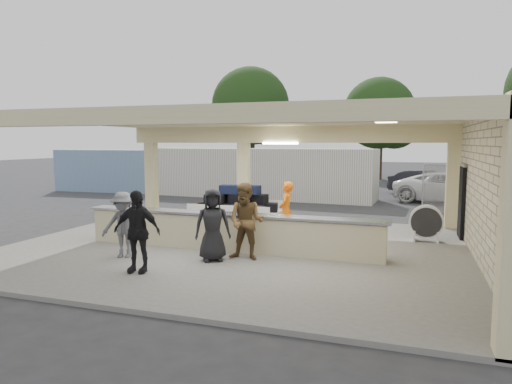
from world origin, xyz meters
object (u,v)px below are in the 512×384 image
(baggage_handler, at_px, (286,211))
(container_blue, at_px, (134,171))
(baggage_counter, at_px, (228,232))
(luggage_cart, at_px, (235,208))
(passenger_d, at_px, (213,225))
(car_white_a, at_px, (452,188))
(passenger_c, at_px, (123,225))
(container_white, at_px, (260,173))
(passenger_b, at_px, (137,231))
(car_dark, at_px, (426,183))
(passenger_a, at_px, (246,222))
(drum_fan, at_px, (426,222))

(baggage_handler, relative_size, container_blue, 0.18)
(baggage_counter, relative_size, baggage_handler, 4.81)
(baggage_counter, xyz_separation_m, luggage_cart, (-0.62, 2.11, 0.32))
(passenger_d, height_order, car_white_a, passenger_d)
(baggage_handler, bearing_deg, container_blue, -131.98)
(passenger_c, xyz_separation_m, container_white, (-0.90, 13.56, 0.39))
(baggage_handler, xyz_separation_m, container_blue, (-12.22, 10.79, 0.29))
(container_blue, bearing_deg, baggage_handler, -44.29)
(passenger_b, distance_m, car_white_a, 17.07)
(passenger_b, distance_m, passenger_c, 1.45)
(passenger_c, distance_m, car_dark, 18.57)
(baggage_counter, height_order, luggage_cart, luggage_cart)
(baggage_handler, bearing_deg, luggage_cart, -104.83)
(baggage_counter, bearing_deg, passenger_c, -144.61)
(passenger_a, xyz_separation_m, passenger_b, (-1.89, -1.76, -0.03))
(passenger_b, relative_size, passenger_c, 1.11)
(passenger_c, bearing_deg, car_white_a, 44.70)
(car_dark, bearing_deg, passenger_c, -164.80)
(drum_fan, bearing_deg, passenger_b, -136.59)
(container_blue, bearing_deg, passenger_b, -59.14)
(luggage_cart, bearing_deg, passenger_a, -65.57)
(container_blue, bearing_deg, drum_fan, -33.92)
(drum_fan, xyz_separation_m, passenger_d, (-4.89, -3.91, 0.31))
(passenger_b, bearing_deg, baggage_counter, 57.99)
(passenger_a, height_order, passenger_d, passenger_a)
(luggage_cart, bearing_deg, car_dark, 64.52)
(baggage_handler, relative_size, passenger_b, 0.95)
(luggage_cart, xyz_separation_m, drum_fan, (5.57, 0.68, -0.25))
(drum_fan, height_order, car_white_a, car_white_a)
(baggage_counter, xyz_separation_m, car_dark, (5.31, 15.47, 0.10))
(luggage_cart, bearing_deg, car_white_a, 55.18)
(passenger_a, relative_size, car_white_a, 0.36)
(baggage_counter, bearing_deg, passenger_d, -87.26)
(luggage_cart, distance_m, container_white, 10.22)
(baggage_counter, relative_size, luggage_cart, 3.13)
(passenger_c, bearing_deg, container_white, 79.34)
(baggage_counter, height_order, car_white_a, car_white_a)
(passenger_b, distance_m, car_dark, 19.11)
(drum_fan, height_order, car_dark, car_dark)
(passenger_a, relative_size, container_blue, 0.19)
(drum_fan, bearing_deg, passenger_d, -139.23)
(car_white_a, bearing_deg, passenger_a, 170.89)
(luggage_cart, xyz_separation_m, car_white_a, (7.02, 10.69, -0.17))
(baggage_counter, relative_size, drum_fan, 7.86)
(passenger_a, height_order, car_white_a, passenger_a)
(container_white, bearing_deg, drum_fan, -45.12)
(passenger_c, distance_m, container_blue, 16.61)
(baggage_counter, xyz_separation_m, container_white, (-3.05, 12.02, 0.71))
(passenger_b, height_order, passenger_d, passenger_b)
(passenger_a, xyz_separation_m, passenger_c, (-2.93, -0.76, -0.12))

